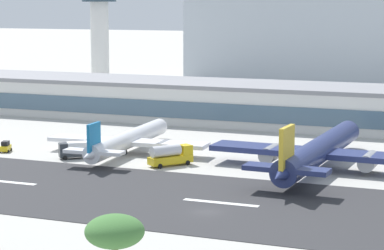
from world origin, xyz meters
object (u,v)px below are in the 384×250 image
control_tower (100,26)px  service_box_truck_1 (75,150)px  terminal_building (282,105)px  airliner_blue_tail_gate_0 (126,141)px  distant_hotel_block (340,31)px  palm_tree_1 (115,234)px  service_fuel_truck_0 (171,155)px  service_baggage_tug_2 (6,147)px  airliner_gold_tail_gate_1 (317,152)px

control_tower → service_box_truck_1: 102.44m
terminal_building → airliner_blue_tail_gate_0: terminal_building is taller
distant_hotel_block → palm_tree_1: distant_hotel_block is taller
service_fuel_truck_0 → service_box_truck_1: bearing=128.0°
service_baggage_tug_2 → palm_tree_1: 100.35m
terminal_building → airliner_blue_tail_gate_0: size_ratio=4.96×
service_fuel_truck_0 → palm_tree_1: (27.49, -76.06, 8.88)m
distant_hotel_block → palm_tree_1: (28.72, -240.71, -8.84)m
airliner_gold_tail_gate_1 → distant_hotel_block: bearing=12.0°
terminal_building → airliner_blue_tail_gate_0: 52.32m
distant_hotel_block → service_box_truck_1: 167.31m
palm_tree_1 → service_box_truck_1: bearing=122.2°
control_tower → service_box_truck_1: size_ratio=5.91×
service_box_truck_1 → control_tower: bearing=-104.1°
control_tower → service_baggage_tug_2: (26.08, -89.67, -21.85)m
service_box_truck_1 → service_baggage_tug_2: (-16.67, 1.00, -0.74)m
control_tower → palm_tree_1: control_tower is taller
airliner_gold_tail_gate_1 → service_fuel_truck_0: airliner_gold_tail_gate_1 is taller
airliner_gold_tail_gate_1 → palm_tree_1: 81.97m
service_baggage_tug_2 → service_box_truck_1: bearing=67.7°
control_tower → service_fuel_truck_0: control_tower is taller
control_tower → service_baggage_tug_2: size_ratio=10.27×
distant_hotel_block → palm_tree_1: size_ratio=8.91×
service_box_truck_1 → service_baggage_tug_2: service_box_truck_1 is taller
control_tower → airliner_blue_tail_gate_0: control_tower is taller
airliner_gold_tail_gate_1 → service_fuel_truck_0: 27.05m
distant_hotel_block → airliner_gold_tail_gate_1: size_ratio=2.15×
distant_hotel_block → service_fuel_truck_0: bearing=-89.6°
terminal_building → service_box_truck_1: bearing=-114.8°
airliner_gold_tail_gate_1 → service_fuel_truck_0: bearing=104.0°
service_fuel_truck_0 → service_box_truck_1: (-20.10, -0.62, -0.24)m
airliner_gold_tail_gate_1 → service_box_truck_1: size_ratio=8.44×
airliner_gold_tail_gate_1 → service_box_truck_1: bearing=99.7°
service_fuel_truck_0 → terminal_building: bearing=30.1°
service_fuel_truck_0 → service_box_truck_1: size_ratio=1.36×
terminal_building → distant_hotel_block: size_ratio=1.79×
distant_hotel_block → airliner_gold_tail_gate_1: 162.29m
terminal_building → service_fuel_truck_0: bearing=-96.2°
distant_hotel_block → airliner_blue_tail_gate_0: bearing=-94.2°
distant_hotel_block → service_fuel_truck_0: size_ratio=13.33×
terminal_building → palm_tree_1: bearing=-80.8°
terminal_building → airliner_gold_tail_gate_1: (20.38, -50.42, -1.61)m
control_tower → service_box_truck_1: (42.76, -90.67, -21.11)m
terminal_building → airliner_blue_tail_gate_0: (-18.92, -48.72, -2.38)m
distant_hotel_block → service_baggage_tug_2: (-35.54, -164.27, -18.70)m
airliner_gold_tail_gate_1 → terminal_building: bearing=24.1°
terminal_building → distant_hotel_block: distant_hotel_block is taller
distant_hotel_block → service_baggage_tug_2: 169.11m
airliner_blue_tail_gate_0 → service_fuel_truck_0: size_ratio=4.81×
terminal_building → service_baggage_tug_2: terminal_building is taller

